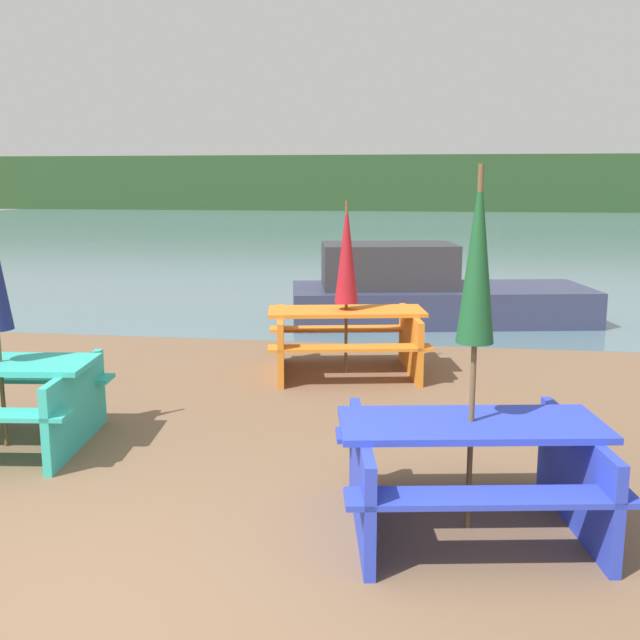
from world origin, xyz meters
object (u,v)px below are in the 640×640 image
object	(u,v)px
umbrella_darkgreen	(478,260)
boat	(426,294)
picnic_table_teal	(3,396)
picnic_table_blue	(470,463)
umbrella_crimson	(347,253)
picnic_table_orange	(346,335)

from	to	relation	value
umbrella_darkgreen	boat	distance (m)	7.47
picnic_table_teal	umbrella_darkgreen	distance (m)	4.23
picnic_table_blue	boat	distance (m)	7.35
umbrella_crimson	boat	size ratio (longest dim) A/B	0.41
picnic_table_orange	umbrella_crimson	world-z (taller)	umbrella_crimson
picnic_table_blue	picnic_table_orange	distance (m)	4.09
umbrella_darkgreen	picnic_table_orange	bearing A→B (deg)	107.98
picnic_table_teal	boat	size ratio (longest dim) A/B	0.34
picnic_table_blue	picnic_table_orange	xyz separation A→B (m)	(-1.26, 3.89, 0.01)
picnic_table_teal	boat	xyz separation A→B (m)	(3.54, 6.36, 0.01)
picnic_table_orange	boat	distance (m)	3.56
picnic_table_blue	picnic_table_orange	bearing A→B (deg)	107.98
umbrella_darkgreen	boat	xyz separation A→B (m)	(-0.36, 7.34, -1.33)
picnic_table_blue	umbrella_darkgreen	distance (m)	1.34
umbrella_crimson	picnic_table_teal	bearing A→B (deg)	-132.05
picnic_table_orange	umbrella_darkgreen	size ratio (longest dim) A/B	0.87
picnic_table_teal	picnic_table_orange	distance (m)	3.93
picnic_table_blue	umbrella_crimson	xyz separation A→B (m)	(-1.26, 3.89, 0.98)
picnic_table_blue	boat	world-z (taller)	boat
umbrella_darkgreen	umbrella_crimson	xyz separation A→B (m)	(-1.26, 3.89, -0.36)
picnic_table_teal	picnic_table_orange	world-z (taller)	picnic_table_orange
picnic_table_blue	boat	size ratio (longest dim) A/B	0.38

